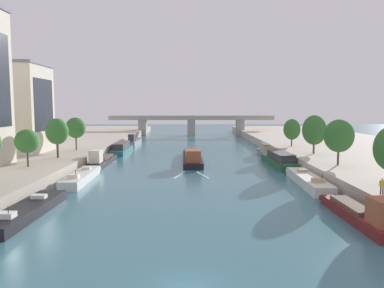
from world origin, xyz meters
TOP-DOWN VIEW (x-y plane):
  - quay_left at (-35.79, 55.00)m, footprint 36.00×170.00m
  - quay_right at (35.79, 55.00)m, footprint 36.00×170.00m
  - barge_midriver at (0.29, 49.75)m, footprint 3.98×21.07m
  - wake_behind_barge at (0.08, 36.37)m, footprint 5.60×5.95m
  - moored_boat_left_second at (-15.92, 14.72)m, footprint 3.27×14.66m
  - moored_boat_left_downstream at (-15.63, 31.69)m, footprint 3.02×14.29m
  - moored_boat_left_lone at (-16.19, 46.03)m, footprint 2.49×14.25m
  - moored_boat_left_end at (-15.87, 63.88)m, footprint 3.12×15.19m
  - moored_boat_left_far at (-15.73, 81.27)m, footprint 2.34×13.10m
  - moored_boat_right_midway at (15.83, 12.50)m, footprint 2.69×13.50m
  - moored_boat_right_upstream at (16.01, 28.89)m, footprint 3.18×15.70m
  - moored_boat_right_gap_after at (16.05, 45.50)m, footprint 3.71×15.74m
  - moored_boat_right_downstream at (16.04, 59.57)m, footprint 2.14×10.72m
  - tree_left_third at (-23.22, 31.71)m, footprint 3.36×3.36m
  - tree_left_nearest at (-22.26, 40.93)m, footprint 3.71×3.71m
  - tree_left_past_mid at (-22.52, 51.72)m, footprint 3.78×3.78m
  - tree_right_midway at (21.65, 33.11)m, footprint 4.26×4.26m
  - tree_right_by_lamp at (22.46, 46.50)m, footprint 4.30×4.30m
  - tree_right_third at (21.84, 59.26)m, footprint 3.62×3.62m
  - building_left_corner at (-33.55, 48.57)m, footprint 12.85×11.14m
  - bridge_far at (0.00, 114.60)m, footprint 59.58×4.40m
  - person_on_quay at (18.85, 14.96)m, footprint 0.50×0.31m

SIDE VIEW (x-z plane):
  - wake_behind_barge at x=0.08m, z-range 0.00..0.03m
  - moored_boat_left_second at x=-15.92m, z-range -0.52..1.63m
  - moored_boat_left_downstream at x=-15.63m, z-range -0.52..1.79m
  - moored_boat_right_upstream at x=16.01m, z-range -0.53..1.87m
  - barge_midriver at x=0.29m, z-range -0.63..2.42m
  - moored_boat_right_midway at x=15.83m, z-range -0.68..2.50m
  - moored_boat_left_lone at x=-16.19m, z-range -0.68..2.56m
  - moored_boat_left_far at x=-15.73m, z-range -0.63..2.63m
  - quay_left at x=-35.79m, z-range 0.00..2.08m
  - quay_right at x=35.79m, z-range 0.00..2.08m
  - moored_boat_left_end at x=-15.87m, z-range -0.21..2.30m
  - moored_boat_right_gap_after at x=16.05m, z-range -0.21..2.34m
  - moored_boat_right_downstream at x=16.04m, z-range -0.22..2.43m
  - person_on_quay at x=18.85m, z-range 2.19..3.82m
  - bridge_far at x=0.00m, z-range 0.97..8.20m
  - tree_right_third at x=21.84m, z-range 2.76..8.65m
  - tree_left_third at x=-23.22m, z-range 3.06..8.41m
  - tree_right_by_lamp at x=22.46m, z-range 2.87..9.89m
  - tree_right_midway at x=21.65m, z-range 3.03..9.77m
  - tree_left_past_mid at x=-22.52m, z-range 3.26..9.69m
  - tree_left_nearest at x=-22.26m, z-range 3.18..9.82m
  - building_left_corner at x=-33.55m, z-range 2.09..18.64m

